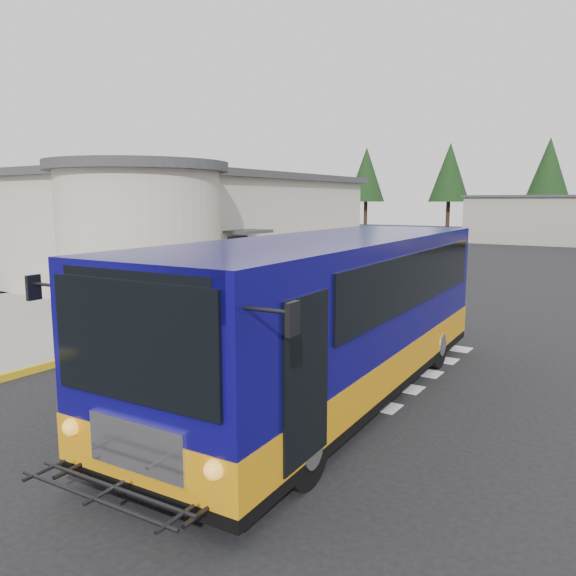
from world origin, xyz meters
The scene contains 9 objects.
ground centered at (0.00, 0.00, 0.00)m, with size 140.00×140.00×0.00m, color black.
sidewalk centered at (-9.00, 4.00, 0.07)m, with size 10.00×34.00×0.15m, color gray.
curb_strip centered at (-4.05, 4.00, 0.08)m, with size 0.12×34.00×0.16m, color gold.
station_building centered at (-10.84, 6.91, 2.57)m, with size 12.70×18.70×4.80m.
crosswalk centered at (-0.50, -0.80, 0.01)m, with size 8.00×5.35×0.01m.
transit_bus centered at (2.08, -3.23, 1.46)m, with size 3.95×10.96×3.06m.
pedestrian_a centered at (-4.50, -3.67, 0.99)m, with size 0.61×0.40×1.68m, color black.
pedestrian_b centered at (-7.46, -0.80, 1.06)m, with size 0.89×0.69×1.83m, color black.
bollard centered at (-4.20, -4.75, 0.78)m, with size 0.10×0.10×1.25m, color black.
Camera 1 is at (7.05, -12.38, 3.73)m, focal length 35.00 mm.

